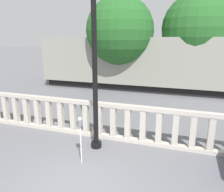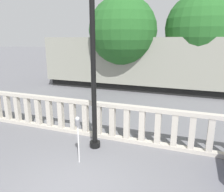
{
  "view_description": "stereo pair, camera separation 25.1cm",
  "coord_description": "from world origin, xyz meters",
  "px_view_note": "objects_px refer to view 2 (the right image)",
  "views": [
    {
      "loc": [
        2.44,
        -4.21,
        3.76
      ],
      "look_at": [
        -0.39,
        4.13,
        1.43
      ],
      "focal_mm": 35.0,
      "sensor_mm": 36.0,
      "label": 1
    },
    {
      "loc": [
        2.68,
        -4.12,
        3.76
      ],
      "look_at": [
        -0.39,
        4.13,
        1.43
      ],
      "focal_mm": 35.0,
      "sensor_mm": 36.0,
      "label": 2
    }
  ],
  "objects_px": {
    "lamppost": "(93,54)",
    "train_far": "(142,52)",
    "parking_meter": "(78,127)",
    "tree_right": "(123,31)",
    "train_near": "(203,65)",
    "tree_left": "(200,28)"
  },
  "relations": [
    {
      "from": "train_far",
      "to": "tree_right",
      "type": "bearing_deg",
      "value": -81.76
    },
    {
      "from": "parking_meter",
      "to": "tree_left",
      "type": "xyz_separation_m",
      "value": [
        3.27,
        11.33,
        3.25
      ]
    },
    {
      "from": "tree_left",
      "to": "lamppost",
      "type": "bearing_deg",
      "value": -107.5
    },
    {
      "from": "parking_meter",
      "to": "train_far",
      "type": "distance_m",
      "value": 28.68
    },
    {
      "from": "tree_left",
      "to": "tree_right",
      "type": "xyz_separation_m",
      "value": [
        -5.03,
        -1.47,
        -0.15
      ]
    },
    {
      "from": "parking_meter",
      "to": "tree_left",
      "type": "relative_size",
      "value": 0.22
    },
    {
      "from": "train_far",
      "to": "tree_right",
      "type": "relative_size",
      "value": 3.31
    },
    {
      "from": "tree_right",
      "to": "train_far",
      "type": "bearing_deg",
      "value": 98.24
    },
    {
      "from": "lamppost",
      "to": "train_far",
      "type": "relative_size",
      "value": 0.3
    },
    {
      "from": "tree_left",
      "to": "train_far",
      "type": "bearing_deg",
      "value": 114.37
    },
    {
      "from": "lamppost",
      "to": "parking_meter",
      "type": "height_order",
      "value": "lamppost"
    },
    {
      "from": "parking_meter",
      "to": "train_far",
      "type": "relative_size",
      "value": 0.07
    },
    {
      "from": "train_far",
      "to": "tree_left",
      "type": "distance_m",
      "value": 18.86
    },
    {
      "from": "train_near",
      "to": "parking_meter",
      "type": "bearing_deg",
      "value": -108.8
    },
    {
      "from": "train_far",
      "to": "tree_right",
      "type": "height_order",
      "value": "tree_right"
    },
    {
      "from": "lamppost",
      "to": "parking_meter",
      "type": "distance_m",
      "value": 2.36
    },
    {
      "from": "train_far",
      "to": "parking_meter",
      "type": "bearing_deg",
      "value": -81.12
    },
    {
      "from": "train_near",
      "to": "lamppost",
      "type": "bearing_deg",
      "value": -110.5
    },
    {
      "from": "lamppost",
      "to": "train_far",
      "type": "height_order",
      "value": "lamppost"
    },
    {
      "from": "lamppost",
      "to": "train_far",
      "type": "xyz_separation_m",
      "value": [
        -4.47,
        27.24,
        -1.56
      ]
    },
    {
      "from": "lamppost",
      "to": "parking_meter",
      "type": "bearing_deg",
      "value": -92.29
    },
    {
      "from": "parking_meter",
      "to": "tree_left",
      "type": "height_order",
      "value": "tree_left"
    }
  ]
}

